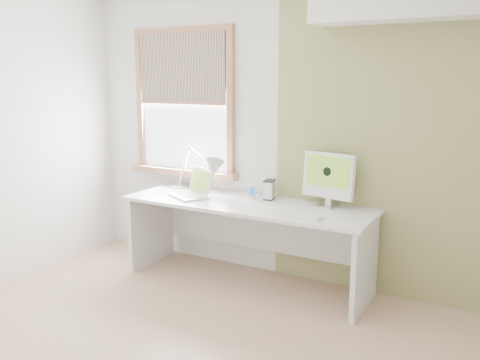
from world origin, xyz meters
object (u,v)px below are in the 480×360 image
Objects in this scene: external_drive at (269,190)px; imac at (329,177)px; desk at (250,223)px; laptop at (194,189)px; desk_lamp at (206,170)px.

external_drive is 0.37× the size of imac.
desk is at bearing -125.04° from external_drive.
desk_lamp is at bearing 72.79° from laptop.
desk is at bearing 7.99° from laptop.
laptop is 0.98× the size of imac.
external_drive is (0.61, 0.09, -0.13)m from desk_lamp.
imac is (0.54, 0.00, 0.17)m from external_drive.
desk is 3.08× the size of desk_lamp.
desk_lamp reaches higher than external_drive.
imac reaches higher than external_drive.
laptop is (-0.54, -0.08, 0.26)m from desk.
desk is at bearing -166.30° from imac.
laptop is 1.23m from imac.
desk is 4.71× the size of imac.
desk is 12.69× the size of external_drive.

